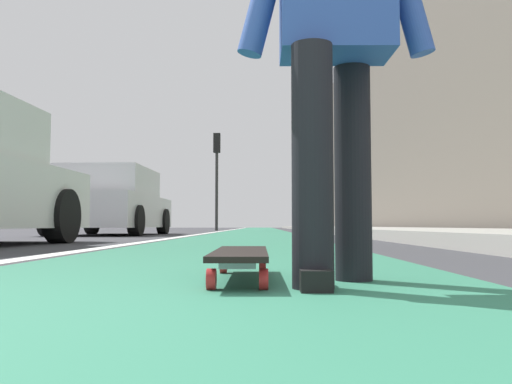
% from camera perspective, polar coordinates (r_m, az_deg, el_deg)
% --- Properties ---
extents(ground_plane, '(80.00, 80.00, 0.00)m').
position_cam_1_polar(ground_plane, '(10.65, -0.65, -4.72)').
color(ground_plane, '#38383D').
extents(bike_lane_paint, '(56.00, 2.17, 0.00)m').
position_cam_1_polar(bike_lane_paint, '(24.64, 0.13, -4.07)').
color(bike_lane_paint, '#2D7256').
rests_on(bike_lane_paint, ground).
extents(lane_stripe_white, '(52.00, 0.16, 0.01)m').
position_cam_1_polar(lane_stripe_white, '(20.70, -3.42, -4.15)').
color(lane_stripe_white, silver).
rests_on(lane_stripe_white, ground).
extents(sidewalk_curb, '(52.00, 3.20, 0.15)m').
position_cam_1_polar(sidewalk_curb, '(18.92, 10.52, -3.94)').
color(sidewalk_curb, '#9E9B93').
rests_on(sidewalk_curb, ground).
extents(building_facade, '(40.00, 1.20, 10.46)m').
position_cam_1_polar(building_facade, '(23.88, 14.66, 8.66)').
color(building_facade, '#665E54').
rests_on(building_facade, ground).
extents(skateboard, '(0.84, 0.21, 0.11)m').
position_cam_1_polar(skateboard, '(2.05, -1.65, -6.83)').
color(skateboard, red).
rests_on(skateboard, ground).
extents(skater_person, '(0.46, 0.72, 1.64)m').
position_cam_1_polar(skater_person, '(2.05, 8.37, 17.24)').
color(skater_person, black).
rests_on(skater_person, ground).
extents(parked_car_mid, '(4.21, 2.06, 1.47)m').
position_cam_1_polar(parked_car_mid, '(12.33, -15.18, -1.19)').
color(parked_car_mid, silver).
rests_on(parked_car_mid, ground).
extents(traffic_light, '(0.33, 0.28, 4.01)m').
position_cam_1_polar(traffic_light, '(22.08, -4.20, 3.12)').
color(traffic_light, '#2D2D2D').
rests_on(traffic_light, ground).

